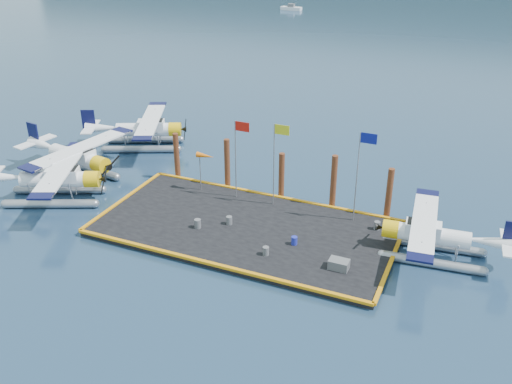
% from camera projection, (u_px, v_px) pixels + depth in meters
% --- Properties ---
extents(ground, '(4000.00, 4000.00, 0.00)m').
position_uv_depth(ground, '(246.00, 231.00, 39.06)').
color(ground, '#162B44').
rests_on(ground, ground).
extents(dock, '(20.00, 10.00, 0.40)m').
position_uv_depth(dock, '(246.00, 229.00, 38.97)').
color(dock, black).
rests_on(dock, ground).
extents(dock_bumpers, '(20.25, 10.25, 0.18)m').
position_uv_depth(dock_bumpers, '(246.00, 225.00, 38.84)').
color(dock_bumpers, orange).
rests_on(dock_bumpers, dock).
extents(seaplane_a, '(9.46, 9.94, 3.63)m').
position_uv_depth(seaplane_a, '(58.00, 181.00, 42.51)').
color(seaplane_a, gray).
rests_on(seaplane_a, ground).
extents(seaplane_b, '(9.60, 10.52, 3.72)m').
position_uv_depth(seaplane_b, '(78.00, 160.00, 46.11)').
color(seaplane_b, gray).
rests_on(seaplane_b, ground).
extents(seaplane_c, '(9.52, 9.98, 3.66)m').
position_uv_depth(seaplane_c, '(147.00, 131.00, 52.01)').
color(seaplane_c, gray).
rests_on(seaplane_c, ground).
extents(seaplane_d, '(8.55, 9.43, 3.34)m').
position_uv_depth(seaplane_d, '(428.00, 237.00, 35.57)').
color(seaplane_d, gray).
rests_on(seaplane_d, ground).
extents(drum_0, '(0.41, 0.41, 0.58)m').
position_uv_depth(drum_0, '(229.00, 220.00, 39.03)').
color(drum_0, '#525357').
rests_on(drum_0, dock).
extents(drum_1, '(0.40, 0.40, 0.56)m').
position_uv_depth(drum_1, '(266.00, 251.00, 35.57)').
color(drum_1, '#525357').
rests_on(drum_1, dock).
extents(drum_2, '(0.39, 0.39, 0.55)m').
position_uv_depth(drum_2, '(294.00, 241.00, 36.68)').
color(drum_2, '#1B2499').
rests_on(drum_2, dock).
extents(drum_3, '(0.45, 0.45, 0.63)m').
position_uv_depth(drum_3, '(198.00, 224.00, 38.57)').
color(drum_3, '#525357').
rests_on(drum_3, dock).
extents(drum_4, '(0.41, 0.41, 0.58)m').
position_uv_depth(drum_4, '(377.00, 225.00, 38.40)').
color(drum_4, '#525357').
rests_on(drum_4, dock).
extents(crate, '(1.20, 0.80, 0.60)m').
position_uv_depth(crate, '(339.00, 264.00, 34.20)').
color(crate, '#525357').
rests_on(crate, dock).
extents(flagpole_red, '(1.14, 0.08, 6.00)m').
position_uv_depth(flagpole_red, '(238.00, 148.00, 41.03)').
color(flagpole_red, gray).
rests_on(flagpole_red, dock).
extents(flagpole_yellow, '(1.14, 0.08, 6.20)m').
position_uv_depth(flagpole_yellow, '(277.00, 153.00, 39.91)').
color(flagpole_yellow, gray).
rests_on(flagpole_yellow, dock).
extents(flagpole_blue, '(1.14, 0.08, 6.50)m').
position_uv_depth(flagpole_blue, '(361.00, 164.00, 37.70)').
color(flagpole_blue, gray).
rests_on(flagpole_blue, dock).
extents(windsock, '(1.40, 0.44, 3.12)m').
position_uv_depth(windsock, '(205.00, 157.00, 42.53)').
color(windsock, gray).
rests_on(windsock, dock).
extents(piling_0, '(0.44, 0.44, 4.00)m').
position_uv_depth(piling_0, '(177.00, 157.00, 45.63)').
color(piling_0, '#492114').
rests_on(piling_0, ground).
extents(piling_1, '(0.44, 0.44, 4.20)m').
position_uv_depth(piling_1, '(227.00, 165.00, 43.98)').
color(piling_1, '#492114').
rests_on(piling_1, ground).
extents(piling_2, '(0.44, 0.44, 3.80)m').
position_uv_depth(piling_2, '(281.00, 177.00, 42.46)').
color(piling_2, '#492114').
rests_on(piling_2, ground).
extents(piling_3, '(0.44, 0.44, 4.30)m').
position_uv_depth(piling_3, '(333.00, 183.00, 40.92)').
color(piling_3, '#492114').
rests_on(piling_3, ground).
extents(piling_4, '(0.44, 0.44, 4.00)m').
position_uv_depth(piling_4, '(389.00, 195.00, 39.57)').
color(piling_4, '#492114').
rests_on(piling_4, ground).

